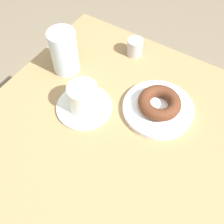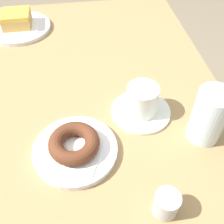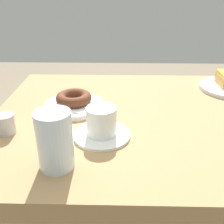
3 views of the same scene
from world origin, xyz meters
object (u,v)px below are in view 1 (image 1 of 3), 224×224
(plate_chocolate_ring, at_px, (158,109))
(water_glass, at_px, (64,52))
(coffee_cup, at_px, (83,100))
(sugar_jar, at_px, (135,47))
(donut_chocolate_ring, at_px, (159,103))

(plate_chocolate_ring, bearing_deg, water_glass, -88.69)
(coffee_cup, bearing_deg, water_glass, -125.10)
(water_glass, relative_size, sugar_jar, 2.48)
(plate_chocolate_ring, relative_size, water_glass, 1.42)
(water_glass, height_order, sugar_jar, water_glass)
(coffee_cup, distance_m, sugar_jar, 0.26)
(donut_chocolate_ring, xyz_separation_m, coffee_cup, (0.10, -0.17, 0.00))
(donut_chocolate_ring, distance_m, water_glass, 0.30)
(donut_chocolate_ring, relative_size, water_glass, 0.85)
(donut_chocolate_ring, height_order, coffee_cup, coffee_cup)
(water_glass, relative_size, coffee_cup, 0.88)
(coffee_cup, bearing_deg, donut_chocolate_ring, 119.68)
(plate_chocolate_ring, relative_size, donut_chocolate_ring, 1.68)
(donut_chocolate_ring, xyz_separation_m, sugar_jar, (-0.16, -0.16, -0.01))
(plate_chocolate_ring, xyz_separation_m, water_glass, (0.01, -0.30, 0.06))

